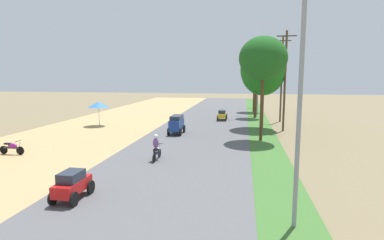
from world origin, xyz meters
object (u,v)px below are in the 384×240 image
Objects in this scene: median_tree_second at (263,69)px; car_sedan_yellow at (222,114)px; median_tree_nearest at (263,58)px; car_van_blue at (177,124)px; median_tree_fourth at (255,69)px; streetlamp_near at (300,89)px; streetlamp_mid at (258,78)px; car_hatchback_red at (72,184)px; streetlamp_far at (255,79)px; motorbike_ahead_third at (156,148)px; vendor_umbrella at (99,104)px; utility_pole_near at (285,80)px; utility_pole_far at (282,78)px; median_tree_third at (257,63)px; parked_motorbike_fifth at (12,147)px.

median_tree_second is 3.73× the size of car_sedan_yellow.
median_tree_nearest reaches higher than car_van_blue.
median_tree_fourth is 0.94× the size of streetlamp_near.
streetlamp_mid is 4.24× the size of car_hatchback_red.
median_tree_fourth reaches higher than car_hatchback_red.
streetlamp_far is at bearing 72.90° from car_van_blue.
streetlamp_far is at bearing 78.20° from motorbike_ahead_third.
utility_pole_near is (18.69, 0.38, 2.60)m from vendor_umbrella.
median_tree_second is at bearing -88.88° from median_tree_fourth.
vendor_umbrella is 20.37m from utility_pole_far.
median_tree_nearest is (16.31, -4.85, 4.32)m from vendor_umbrella.
median_tree_second is at bearing 4.08° from vendor_umbrella.
streetlamp_mid is 11.93m from utility_pole_near.
median_tree_third is 4.12× the size of car_hatchback_red.
median_tree_third is (0.06, 14.33, 0.16)m from median_tree_nearest.
median_tree_fourth is at bearing 89.72° from median_tree_nearest.
vendor_umbrella is at bearing -153.28° from car_sedan_yellow.
median_tree_nearest is at bearing -12.28° from car_van_blue.
vendor_umbrella is 17.55m from median_tree_nearest.
streetlamp_near reaches higher than median_tree_nearest.
vendor_umbrella is 0.31× the size of median_tree_third.
streetlamp_mid is (0.01, 10.95, -0.99)m from median_tree_second.
parked_motorbike_fifth is at bearing 141.29° from car_hatchback_red.
utility_pole_near is at bearing 53.97° from motorbike_ahead_third.
parked_motorbike_fifth is at bearing -124.98° from streetlamp_mid.
vendor_umbrella is at bearing -175.92° from median_tree_second.
utility_pole_far reaches higher than median_tree_fourth.
car_hatchback_red is at bearing -106.95° from median_tree_third.
median_tree_second is 4.68× the size of motorbike_ahead_third.
utility_pole_far is 4.27× the size of car_sedan_yellow.
streetlamp_near is 20.14m from utility_pole_near.
streetlamp_near is at bearing -49.66° from vendor_umbrella.
parked_motorbike_fifth is 10.40m from car_hatchback_red.
streetlamp_mid is (17.04, 24.36, 4.36)m from parked_motorbike_fifth.
parked_motorbike_fifth is at bearing -136.11° from car_van_blue.
median_tree_second is 20.88m from streetlamp_near.
car_hatchback_red reaches higher than parked_motorbike_fifth.
median_tree_second is 0.89× the size of utility_pole_near.
median_tree_fourth is 15.53m from utility_pole_near.
median_tree_nearest is 0.88× the size of utility_pole_near.
streetlamp_mid is 17.65m from car_van_blue.
streetlamp_mid is 0.88× the size of utility_pole_far.
streetlamp_mid reaches higher than car_van_blue.
streetlamp_far is 3.33× the size of car_van_blue.
median_tree_fourth is at bearing 91.12° from median_tree_second.
median_tree_third is 3.43× the size of car_van_blue.
car_sedan_yellow is (-6.65, -0.33, -4.27)m from utility_pole_far.
streetlamp_near reaches higher than streetlamp_far.
motorbike_ahead_third is (-7.09, -13.30, -5.05)m from median_tree_second.
motorbike_ahead_third is at bearing -101.80° from streetlamp_far.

